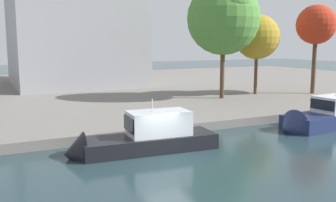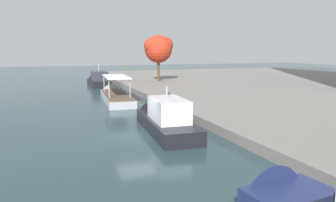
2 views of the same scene
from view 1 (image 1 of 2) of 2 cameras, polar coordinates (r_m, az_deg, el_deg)
ground_plane at (r=22.37m, az=0.18°, el=-8.80°), size 220.00×220.00×0.00m
dock_promenade at (r=53.14m, az=-15.79°, el=1.44°), size 120.00×55.00×0.68m
motor_yacht_2 at (r=23.90m, az=-4.11°, el=-5.90°), size 9.67×3.27×4.23m
motor_yacht_3 at (r=33.46m, az=22.84°, el=-2.40°), size 10.57×3.70×4.44m
tree_0 at (r=46.40m, az=12.95°, el=9.12°), size 5.24×5.24×9.37m
tree_2 at (r=49.35m, az=21.48°, el=10.54°), size 4.99×4.66×10.54m
tree_3 at (r=42.45m, az=8.28°, el=12.07°), size 7.85×8.22×12.59m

